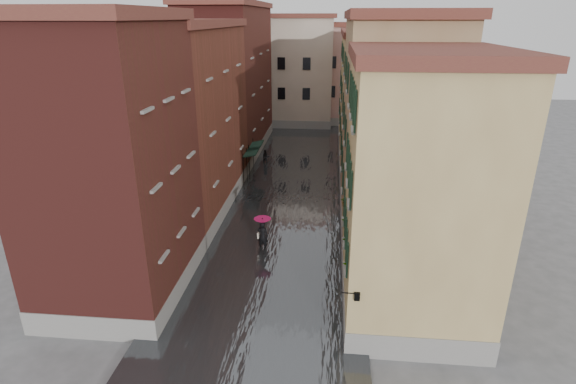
% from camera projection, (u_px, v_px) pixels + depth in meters
% --- Properties ---
extents(ground, '(120.00, 120.00, 0.00)m').
position_uv_depth(ground, '(269.00, 274.00, 24.49)').
color(ground, '#575759').
rests_on(ground, ground).
extents(floodwater, '(10.00, 60.00, 0.20)m').
position_uv_depth(floodwater, '(291.00, 188.00, 36.51)').
color(floodwater, '#3C3F43').
rests_on(floodwater, ground).
extents(building_left_near, '(6.00, 8.00, 13.00)m').
position_uv_depth(building_left_near, '(112.00, 169.00, 20.91)').
color(building_left_near, maroon).
rests_on(building_left_near, ground).
extents(building_left_mid, '(6.00, 14.00, 12.50)m').
position_uv_depth(building_left_mid, '(185.00, 123.00, 31.20)').
color(building_left_mid, maroon).
rests_on(building_left_mid, ground).
extents(building_left_far, '(6.00, 16.00, 14.00)m').
position_uv_depth(building_left_far, '(231.00, 83.00, 44.83)').
color(building_left_far, maroon).
rests_on(building_left_far, ground).
extents(building_right_near, '(6.00, 8.00, 11.50)m').
position_uv_depth(building_right_near, '(417.00, 195.00, 19.91)').
color(building_right_near, '#A48754').
rests_on(building_right_near, ground).
extents(building_right_mid, '(6.00, 14.00, 13.00)m').
position_uv_depth(building_right_mid, '(390.00, 124.00, 29.84)').
color(building_right_mid, '#9C825E').
rests_on(building_right_mid, ground).
extents(building_right_far, '(6.00, 16.00, 11.50)m').
position_uv_depth(building_right_far, '(372.00, 97.00, 44.02)').
color(building_right_far, '#A48754').
rests_on(building_right_far, ground).
extents(building_end_cream, '(12.00, 9.00, 13.00)m').
position_uv_depth(building_end_cream, '(285.00, 72.00, 57.63)').
color(building_end_cream, beige).
rests_on(building_end_cream, ground).
extents(building_end_pink, '(10.00, 9.00, 12.00)m').
position_uv_depth(building_end_pink, '(355.00, 75.00, 58.85)').
color(building_end_pink, tan).
rests_on(building_end_pink, ground).
extents(awning_near, '(1.09, 2.72, 2.80)m').
position_uv_depth(awning_near, '(251.00, 153.00, 37.68)').
color(awning_near, black).
rests_on(awning_near, ground).
extents(awning_far, '(1.09, 3.32, 2.80)m').
position_uv_depth(awning_far, '(255.00, 147.00, 39.40)').
color(awning_far, black).
rests_on(awning_far, ground).
extents(wall_lantern, '(0.71, 0.22, 0.35)m').
position_uv_depth(wall_lantern, '(356.00, 296.00, 17.45)').
color(wall_lantern, black).
rests_on(wall_lantern, ground).
extents(window_planters, '(0.59, 8.02, 0.84)m').
position_uv_depth(window_planters, '(348.00, 225.00, 22.21)').
color(window_planters, brown).
rests_on(window_planters, ground).
extents(pedestrian_main, '(1.04, 1.04, 2.06)m').
position_uv_depth(pedestrian_main, '(263.00, 231.00, 26.64)').
color(pedestrian_main, black).
rests_on(pedestrian_main, ground).
extents(pedestrian_far, '(0.77, 0.64, 1.44)m').
position_uv_depth(pedestrian_far, '(266.00, 157.00, 42.51)').
color(pedestrian_far, black).
rests_on(pedestrian_far, ground).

